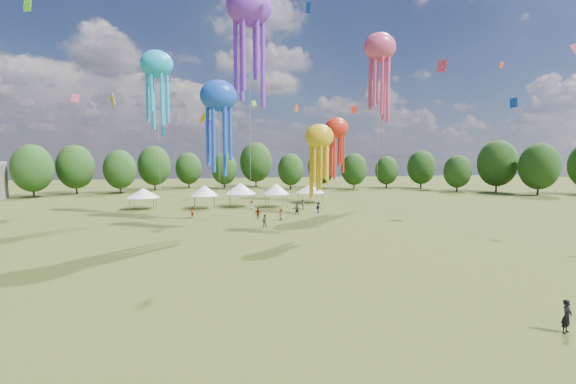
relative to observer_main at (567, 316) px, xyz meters
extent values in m
plane|color=#384416|center=(-7.87, 1.04, -0.86)|extent=(300.00, 300.00, 0.00)
imported|color=black|center=(0.00, 0.00, 0.00)|extent=(0.74, 0.62, 1.72)
imported|color=gray|center=(-10.58, 32.74, -0.04)|extent=(0.99, 0.91, 1.64)
imported|color=gray|center=(-10.25, 49.45, -0.10)|extent=(0.70, 0.86, 1.53)
imported|color=gray|center=(-1.69, 48.15, -0.03)|extent=(0.70, 0.86, 1.67)
imported|color=gray|center=(-0.22, 43.45, 0.02)|extent=(1.30, 1.22, 1.77)
imported|color=gray|center=(-10.57, 39.11, -0.04)|extent=(1.01, 0.52, 1.65)
imported|color=gray|center=(-4.05, 42.27, 0.00)|extent=(1.68, 0.95, 1.73)
imported|color=gray|center=(-19.88, 42.64, -0.05)|extent=(0.62, 0.70, 1.62)
imported|color=gray|center=(-7.41, 37.84, -0.07)|extent=(0.90, 0.91, 1.59)
cylinder|color=#47474C|center=(-30.31, 52.54, 0.08)|extent=(0.08, 0.08, 1.88)
cylinder|color=#47474C|center=(-30.31, 56.34, 0.08)|extent=(0.08, 0.08, 1.88)
cylinder|color=#47474C|center=(-26.51, 52.54, 0.08)|extent=(0.08, 0.08, 1.88)
cylinder|color=#47474C|center=(-26.51, 56.34, 0.08)|extent=(0.08, 0.08, 1.88)
cube|color=white|center=(-28.41, 54.44, 1.07)|extent=(4.20, 4.20, 0.10)
cone|color=white|center=(-28.41, 54.44, 1.93)|extent=(5.46, 5.46, 1.62)
cylinder|color=#47474C|center=(-19.75, 51.36, 0.21)|extent=(0.08, 0.08, 2.14)
cylinder|color=#47474C|center=(-19.75, 54.65, 0.21)|extent=(0.08, 0.08, 2.14)
cylinder|color=#47474C|center=(-16.46, 51.36, 0.21)|extent=(0.08, 0.08, 2.14)
cylinder|color=#47474C|center=(-16.46, 54.65, 0.21)|extent=(0.08, 0.08, 2.14)
cube|color=white|center=(-18.11, 53.01, 1.33)|extent=(3.69, 3.69, 0.10)
cone|color=white|center=(-18.11, 53.01, 2.29)|extent=(4.80, 4.80, 1.83)
cylinder|color=#47474C|center=(-13.62, 52.30, 0.26)|extent=(0.08, 0.08, 2.25)
cylinder|color=#47474C|center=(-13.62, 56.11, 0.26)|extent=(0.08, 0.08, 2.25)
cylinder|color=#47474C|center=(-9.80, 52.30, 0.26)|extent=(0.08, 0.08, 2.25)
cylinder|color=#47474C|center=(-9.80, 56.11, 0.26)|extent=(0.08, 0.08, 2.25)
cube|color=white|center=(-11.71, 54.20, 1.44)|extent=(4.22, 4.22, 0.10)
cone|color=white|center=(-11.71, 54.20, 2.45)|extent=(5.48, 5.48, 1.93)
cylinder|color=#47474C|center=(-7.18, 50.78, 0.25)|extent=(0.08, 0.08, 2.22)
cylinder|color=#47474C|center=(-7.18, 54.12, 0.25)|extent=(0.08, 0.08, 2.22)
cylinder|color=#47474C|center=(-3.84, 50.78, 0.25)|extent=(0.08, 0.08, 2.22)
cylinder|color=#47474C|center=(-3.84, 54.12, 0.25)|extent=(0.08, 0.08, 2.22)
cube|color=white|center=(-5.51, 52.45, 1.41)|extent=(3.74, 3.74, 0.10)
cone|color=white|center=(-5.51, 52.45, 2.41)|extent=(4.86, 4.86, 1.90)
cylinder|color=#47474C|center=(0.33, 55.75, 0.08)|extent=(0.08, 0.08, 1.89)
cylinder|color=#47474C|center=(0.33, 59.63, 0.08)|extent=(0.08, 0.08, 1.89)
cylinder|color=#47474C|center=(4.21, 55.75, 0.08)|extent=(0.08, 0.08, 1.89)
cylinder|color=#47474C|center=(4.21, 59.63, 0.08)|extent=(0.08, 0.08, 1.89)
cube|color=white|center=(2.27, 57.69, 1.08)|extent=(4.28, 4.28, 0.10)
cone|color=white|center=(2.27, 57.69, 1.93)|extent=(5.56, 5.56, 1.62)
ellipsoid|color=blue|center=(-16.19, 30.72, 15.16)|extent=(4.31, 3.02, 3.66)
cylinder|color=beige|center=(-16.19, 30.72, 7.15)|extent=(0.03, 0.03, 16.02)
ellipsoid|color=purple|center=(-12.13, 34.47, 26.76)|extent=(5.72, 4.00, 4.86)
cylinder|color=beige|center=(-12.13, 34.47, 12.95)|extent=(0.03, 0.03, 27.62)
ellipsoid|color=red|center=(1.67, 40.48, 12.49)|extent=(3.63, 2.54, 3.08)
cylinder|color=beige|center=(1.67, 40.48, 5.81)|extent=(0.03, 0.03, 13.35)
ellipsoid|color=#19A2DC|center=(-24.52, 44.96, 21.61)|extent=(4.69, 3.28, 3.98)
cylinder|color=beige|center=(-24.52, 44.96, 10.37)|extent=(0.03, 0.03, 22.47)
ellipsoid|color=gold|center=(-5.42, 25.85, 10.35)|extent=(3.23, 2.26, 2.74)
cylinder|color=beige|center=(-5.42, 25.85, 4.74)|extent=(0.03, 0.03, 11.21)
ellipsoid|color=#D73F6A|center=(13.98, 52.41, 28.24)|extent=(6.13, 4.29, 5.21)
cylinder|color=beige|center=(13.98, 52.41, 13.69)|extent=(0.03, 0.03, 29.10)
cube|color=#D73F6A|center=(-6.09, 56.40, 20.48)|extent=(0.53, 2.14, 2.50)
cube|color=purple|center=(16.81, 56.93, 29.91)|extent=(0.66, 0.48, 0.94)
cube|color=#FF490F|center=(-2.37, 49.96, 16.41)|extent=(0.93, 0.88, 1.39)
cube|color=#D73F6A|center=(30.31, 27.79, 22.36)|extent=(1.29, 0.82, 1.58)
cube|color=gold|center=(-18.09, 59.62, 15.39)|extent=(1.73, 1.52, 2.27)
cube|color=#6CE325|center=(-34.18, 27.09, 22.48)|extent=(0.86, 0.47, 1.14)
cube|color=blue|center=(1.74, 57.63, 36.14)|extent=(0.60, 2.06, 2.37)
cube|color=#D73F6A|center=(26.09, 51.19, 25.15)|extent=(1.34, 1.87, 2.63)
cube|color=red|center=(15.09, 67.51, 18.71)|extent=(1.31, 0.55, 1.72)
cube|color=#FF490F|center=(27.42, 37.60, 22.31)|extent=(0.87, 0.34, 1.01)
cube|color=gold|center=(-33.21, 56.46, 17.66)|extent=(1.26, 1.98, 2.58)
cube|color=#6CE325|center=(-9.12, 54.44, 17.67)|extent=(0.99, 0.44, 1.12)
cube|color=blue|center=(23.58, 30.47, 15.48)|extent=(0.49, 1.19, 1.45)
cube|color=#D73F6A|center=(-32.72, 35.10, 15.02)|extent=(0.95, 0.44, 1.15)
cube|color=purple|center=(-17.11, 58.08, 14.03)|extent=(1.59, 1.02, 1.84)
cylinder|color=#38281C|center=(-55.04, 79.23, 0.82)|extent=(0.44, 0.44, 3.36)
ellipsoid|color=#1F4015|center=(-55.04, 79.23, 5.65)|extent=(8.40, 8.40, 10.51)
cylinder|color=#38281C|center=(-48.55, 86.53, 0.84)|extent=(0.44, 0.44, 3.41)
ellipsoid|color=#1F4015|center=(-48.55, 86.53, 5.75)|extent=(8.53, 8.53, 10.66)
cylinder|color=#38281C|center=(-38.47, 86.06, 0.67)|extent=(0.44, 0.44, 3.07)
ellipsoid|color=#1F4015|center=(-38.47, 86.06, 5.08)|extent=(7.66, 7.66, 9.58)
cylinder|color=#38281C|center=(-31.38, 94.37, 0.86)|extent=(0.44, 0.44, 3.43)
ellipsoid|color=#1F4015|center=(-31.38, 94.37, 5.79)|extent=(8.58, 8.58, 10.73)
cylinder|color=#38281C|center=(-22.63, 100.00, 0.61)|extent=(0.44, 0.44, 2.95)
ellipsoid|color=#1F4015|center=(-22.63, 100.00, 4.85)|extent=(7.37, 7.37, 9.21)
cylinder|color=#38281C|center=(-12.56, 96.10, 0.58)|extent=(0.44, 0.44, 2.89)
ellipsoid|color=#1F4015|center=(-12.56, 96.10, 4.74)|extent=(7.23, 7.23, 9.04)
cylinder|color=#38281C|center=(-2.95, 100.53, 1.06)|extent=(0.44, 0.44, 3.84)
ellipsoid|color=#1F4015|center=(-2.95, 100.53, 6.57)|extent=(9.60, 9.60, 11.99)
cylinder|color=#38281C|center=(5.32, 89.48, 0.56)|extent=(0.44, 0.44, 2.84)
ellipsoid|color=#1F4015|center=(5.32, 89.48, 4.65)|extent=(7.11, 7.11, 8.89)
cylinder|color=#38281C|center=(15.06, 92.07, 0.72)|extent=(0.44, 0.44, 3.16)
ellipsoid|color=#1F4015|center=(15.06, 92.07, 5.27)|extent=(7.91, 7.91, 9.88)
cylinder|color=#38281C|center=(22.83, 86.33, 0.58)|extent=(0.44, 0.44, 2.88)
ellipsoid|color=#1F4015|center=(22.83, 86.33, 4.72)|extent=(7.21, 7.21, 9.01)
cylinder|color=#38281C|center=(33.65, 88.28, 0.45)|extent=(0.44, 0.44, 2.63)
ellipsoid|color=#1F4015|center=(33.65, 88.28, 4.23)|extent=(6.57, 6.57, 8.22)
cylinder|color=#38281C|center=(42.65, 84.77, 0.70)|extent=(0.44, 0.44, 3.13)
ellipsoid|color=#1F4015|center=(42.65, 84.77, 5.19)|extent=(7.81, 7.81, 9.77)
cylinder|color=#38281C|center=(45.77, 72.85, 0.50)|extent=(0.44, 0.44, 2.72)
ellipsoid|color=#1F4015|center=(45.77, 72.85, 4.41)|extent=(6.80, 6.80, 8.50)
cylinder|color=#38281C|center=(55.10, 69.96, 1.04)|extent=(0.44, 0.44, 3.81)
ellipsoid|color=#1F4015|center=(55.10, 69.96, 6.52)|extent=(9.52, 9.52, 11.90)
cylinder|color=#38281C|center=(58.70, 60.84, 0.89)|extent=(0.44, 0.44, 3.51)
ellipsoid|color=#1F4015|center=(58.70, 60.84, 5.94)|extent=(8.78, 8.78, 10.97)
camera|label=1|loc=(-17.82, -15.60, 8.06)|focal=24.13mm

